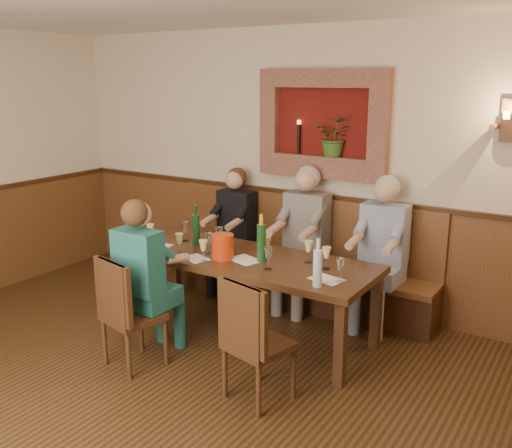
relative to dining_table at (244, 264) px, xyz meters
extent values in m
plane|color=black|center=(0.00, -1.85, -0.68)|extent=(6.00, 6.00, 0.00)
cube|color=beige|center=(0.00, 1.15, 0.72)|extent=(6.00, 0.04, 2.80)
cube|color=brown|center=(0.00, 1.13, -0.13)|extent=(6.00, 0.04, 1.10)
cube|color=#381E0F|center=(0.00, 1.13, 0.45)|extent=(6.02, 0.06, 0.05)
cube|color=#5A110C|center=(0.20, 1.13, 1.17)|extent=(1.00, 0.02, 0.70)
cube|color=#9D5E50|center=(0.20, 1.09, 1.61)|extent=(1.36, 0.12, 0.18)
cube|color=#9D5E50|center=(0.20, 1.09, 0.73)|extent=(1.36, 0.12, 0.18)
cube|color=#9D5E50|center=(-0.39, 1.09, 1.17)|extent=(0.18, 0.12, 0.70)
cube|color=#9D5E50|center=(0.79, 1.09, 1.17)|extent=(0.18, 0.12, 0.70)
cube|color=#9D5E50|center=(0.20, 1.09, 0.84)|extent=(1.00, 0.14, 0.04)
imported|color=#365B1F|center=(0.35, 1.09, 1.06)|extent=(0.35, 0.30, 0.39)
cylinder|color=black|center=(-0.05, 1.09, 1.01)|extent=(0.03, 0.03, 0.30)
cylinder|color=#FFBF59|center=(-0.05, 1.09, 1.18)|extent=(0.04, 0.04, 0.04)
cube|color=brown|center=(1.90, 1.10, 1.27)|extent=(0.12, 0.08, 0.35)
cylinder|color=brown|center=(1.80, 1.03, 1.22)|extent=(0.05, 0.18, 0.05)
cylinder|color=#FFBF59|center=(1.90, 0.97, 1.32)|extent=(0.06, 0.06, 0.06)
cube|color=#3B2011|center=(0.00, 0.00, 0.04)|extent=(2.40, 0.90, 0.06)
cube|color=#3B2011|center=(-1.12, -0.37, -0.33)|extent=(0.08, 0.08, 0.69)
cube|color=#3B2011|center=(1.12, -0.37, -0.33)|extent=(0.08, 0.08, 0.69)
cube|color=#3B2011|center=(-1.12, 0.37, -0.33)|extent=(0.08, 0.08, 0.69)
cube|color=#3B2011|center=(1.12, 0.37, -0.33)|extent=(0.08, 0.08, 0.69)
cube|color=#381E0F|center=(0.00, 0.91, -0.48)|extent=(3.00, 0.40, 0.40)
cube|color=brown|center=(0.00, 0.91, -0.26)|extent=(3.00, 0.45, 0.06)
cube|color=brown|center=(0.00, 1.10, 0.10)|extent=(3.00, 0.06, 0.66)
cube|color=#3B2011|center=(-0.43, -0.95, -0.48)|extent=(0.47, 0.47, 0.39)
cube|color=#3B2011|center=(-0.43, -0.95, -0.26)|extent=(0.49, 0.49, 0.05)
cube|color=#3B2011|center=(-0.47, -1.14, 0.01)|extent=(0.41, 0.13, 0.49)
cube|color=#3B2011|center=(0.69, -0.84, -0.48)|extent=(0.48, 0.48, 0.39)
cube|color=#3B2011|center=(0.69, -0.84, -0.26)|extent=(0.50, 0.50, 0.05)
cube|color=#3B2011|center=(0.65, -1.02, 0.02)|extent=(0.41, 0.14, 0.49)
cube|color=black|center=(-0.71, 0.77, -0.45)|extent=(0.40, 0.41, 0.45)
cube|color=black|center=(-0.71, 0.93, 0.18)|extent=(0.40, 0.21, 0.52)
sphere|color=#D8A384|center=(-0.71, 0.89, 0.57)|extent=(0.20, 0.20, 0.20)
sphere|color=#4C2D19|center=(-0.71, 0.94, 0.58)|extent=(0.22, 0.22, 0.22)
cube|color=#5B5553|center=(0.15, 0.75, -0.45)|extent=(0.43, 0.46, 0.45)
cube|color=#5B5553|center=(0.15, 0.93, 0.23)|extent=(0.43, 0.23, 0.57)
sphere|color=#D8A384|center=(0.15, 0.89, 0.64)|extent=(0.22, 0.22, 0.22)
sphere|color=#B2B2B2|center=(0.15, 0.94, 0.67)|extent=(0.24, 0.24, 0.24)
cube|color=navy|center=(0.96, 0.76, -0.45)|extent=(0.42, 0.44, 0.45)
cube|color=navy|center=(0.96, 0.93, 0.21)|extent=(0.42, 0.22, 0.56)
sphere|color=#D8A384|center=(0.96, 0.89, 0.62)|extent=(0.21, 0.21, 0.21)
sphere|color=#B2B2B2|center=(0.96, 0.94, 0.64)|extent=(0.23, 0.23, 0.23)
cube|color=#1C5463|center=(-0.43, -0.71, -0.45)|extent=(0.40, 0.42, 0.45)
cube|color=#1C5463|center=(-0.43, -0.87, 0.19)|extent=(0.40, 0.21, 0.52)
sphere|color=#D8A384|center=(-0.43, -0.83, 0.57)|extent=(0.20, 0.20, 0.20)
sphere|color=#4C2D19|center=(-0.43, -0.88, 0.59)|extent=(0.22, 0.22, 0.22)
cylinder|color=red|center=(-0.12, -0.15, 0.19)|extent=(0.21, 0.21, 0.22)
cylinder|color=#19471E|center=(0.21, -0.04, 0.24)|extent=(0.09, 0.09, 0.33)
cylinder|color=orange|center=(0.21, -0.04, 0.45)|extent=(0.04, 0.04, 0.09)
cylinder|color=#19471E|center=(-0.57, 0.05, 0.22)|extent=(0.08, 0.08, 0.30)
cylinder|color=#19471E|center=(-0.57, 0.05, 0.42)|extent=(0.03, 0.03, 0.09)
cylinder|color=silver|center=(0.89, -0.33, 0.22)|extent=(0.09, 0.09, 0.29)
cylinder|color=silver|center=(0.89, -0.33, 0.41)|extent=(0.04, 0.04, 0.09)
cube|color=white|center=(-0.86, -0.16, 0.08)|extent=(0.28, 0.22, 0.00)
cube|color=white|center=(0.07, -0.08, 0.08)|extent=(0.33, 0.28, 0.00)
cube|color=white|center=(0.89, -0.15, 0.08)|extent=(0.29, 0.23, 0.00)
cube|color=white|center=(-0.32, -0.28, 0.08)|extent=(0.29, 0.25, 0.00)
camera|label=1|loc=(2.69, -4.02, 1.62)|focal=40.00mm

